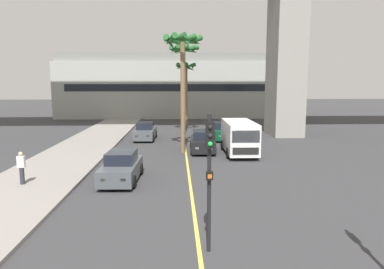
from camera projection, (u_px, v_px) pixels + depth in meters
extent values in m
cube|color=gray|center=(28.00, 186.00, 17.31)|extent=(4.80, 80.00, 0.15)
cube|color=#DBCC4C|center=(186.00, 153.00, 25.57)|extent=(0.14, 56.00, 0.01)
cube|color=gray|center=(286.00, 49.00, 33.70)|extent=(2.80, 4.40, 16.68)
cube|color=#ADB2A8|center=(181.00, 90.00, 53.22)|extent=(35.90, 8.00, 8.04)
cube|color=gray|center=(181.00, 59.00, 52.55)|extent=(35.18, 7.20, 1.20)
cube|color=black|center=(181.00, 88.00, 49.19)|extent=(32.31, 0.04, 1.00)
cube|color=#0C4728|center=(222.00, 133.00, 31.84)|extent=(1.84, 4.16, 0.80)
cube|color=black|center=(221.00, 125.00, 31.89)|extent=(1.46, 2.10, 0.60)
cube|color=#F2EDCC|center=(231.00, 136.00, 29.88)|extent=(0.24, 0.09, 0.14)
cube|color=#F2EDCC|center=(220.00, 136.00, 29.81)|extent=(0.24, 0.09, 0.14)
cylinder|color=black|center=(233.00, 138.00, 30.68)|extent=(0.24, 0.65, 0.64)
cylinder|color=black|center=(215.00, 138.00, 30.56)|extent=(0.24, 0.65, 0.64)
cylinder|color=black|center=(228.00, 134.00, 33.19)|extent=(0.24, 0.65, 0.64)
cylinder|color=black|center=(211.00, 134.00, 33.07)|extent=(0.24, 0.65, 0.64)
cube|color=black|center=(202.00, 144.00, 26.25)|extent=(1.82, 4.15, 0.80)
cube|color=black|center=(202.00, 135.00, 26.30)|extent=(1.45, 2.09, 0.60)
cube|color=#F2EDCC|center=(211.00, 148.00, 24.26)|extent=(0.24, 0.09, 0.14)
cube|color=#F2EDCC|center=(197.00, 148.00, 24.25)|extent=(0.24, 0.09, 0.14)
cylinder|color=black|center=(215.00, 150.00, 25.04)|extent=(0.24, 0.65, 0.64)
cylinder|color=black|center=(192.00, 151.00, 25.02)|extent=(0.24, 0.65, 0.64)
cylinder|color=black|center=(212.00, 144.00, 27.56)|extent=(0.24, 0.65, 0.64)
cylinder|color=black|center=(191.00, 144.00, 27.53)|extent=(0.24, 0.65, 0.64)
cube|color=#4C5156|center=(121.00, 170.00, 18.30)|extent=(1.85, 4.16, 0.80)
cube|color=black|center=(122.00, 157.00, 18.35)|extent=(1.47, 2.10, 0.60)
cube|color=#F2EDCC|center=(123.00, 180.00, 16.31)|extent=(0.24, 0.09, 0.14)
cube|color=#F2EDCC|center=(103.00, 180.00, 16.30)|extent=(0.24, 0.09, 0.14)
cylinder|color=black|center=(133.00, 182.00, 17.09)|extent=(0.24, 0.65, 0.64)
cylinder|color=black|center=(100.00, 182.00, 17.08)|extent=(0.24, 0.65, 0.64)
cylinder|color=black|center=(140.00, 169.00, 19.60)|extent=(0.24, 0.65, 0.64)
cylinder|color=black|center=(111.00, 169.00, 19.59)|extent=(0.24, 0.65, 0.64)
cube|color=#4C5156|center=(145.00, 133.00, 31.72)|extent=(1.84, 4.15, 0.80)
cube|color=black|center=(145.00, 126.00, 31.77)|extent=(1.46, 2.10, 0.60)
cube|color=#F2EDCC|center=(148.00, 136.00, 29.73)|extent=(0.24, 0.09, 0.14)
cube|color=#F2EDCC|center=(137.00, 136.00, 29.72)|extent=(0.24, 0.09, 0.14)
cylinder|color=black|center=(153.00, 138.00, 30.51)|extent=(0.24, 0.65, 0.64)
cylinder|color=black|center=(134.00, 138.00, 30.49)|extent=(0.24, 0.65, 0.64)
cylinder|color=black|center=(156.00, 134.00, 33.02)|extent=(0.24, 0.65, 0.64)
cylinder|color=black|center=(138.00, 134.00, 33.00)|extent=(0.24, 0.65, 0.64)
cube|color=white|center=(239.00, 136.00, 25.20)|extent=(2.06, 5.22, 2.10)
cube|color=black|center=(246.00, 137.00, 22.62)|extent=(1.80, 0.10, 0.80)
cube|color=black|center=(246.00, 151.00, 22.69)|extent=(1.70, 0.08, 0.44)
cylinder|color=black|center=(257.00, 153.00, 23.82)|extent=(0.27, 0.76, 0.76)
cylinder|color=black|center=(229.00, 153.00, 23.76)|extent=(0.27, 0.76, 0.76)
cylinder|color=black|center=(248.00, 145.00, 26.91)|extent=(0.27, 0.76, 0.76)
cylinder|color=black|center=(223.00, 145.00, 26.85)|extent=(0.27, 0.76, 0.76)
cylinder|color=black|center=(209.00, 184.00, 10.43)|extent=(0.12, 0.12, 4.20)
cube|color=black|center=(210.00, 135.00, 10.07)|extent=(0.24, 0.20, 0.76)
sphere|color=black|center=(210.00, 127.00, 9.94)|extent=(0.14, 0.14, 0.14)
sphere|color=black|center=(210.00, 136.00, 9.97)|extent=(0.14, 0.14, 0.14)
sphere|color=#19D83F|center=(210.00, 144.00, 10.01)|extent=(0.14, 0.14, 0.14)
cube|color=black|center=(210.00, 176.00, 10.27)|extent=(0.20, 0.16, 0.24)
cube|color=orange|center=(210.00, 176.00, 10.19)|extent=(0.12, 0.03, 0.12)
cylinder|color=brown|center=(183.00, 97.00, 25.38)|extent=(0.32, 0.32, 8.11)
sphere|color=#236028|center=(183.00, 37.00, 24.76)|extent=(0.60, 0.60, 0.60)
cone|color=#236028|center=(196.00, 42.00, 24.87)|extent=(0.47, 1.90, 0.99)
cone|color=#236028|center=(193.00, 42.00, 25.34)|extent=(1.43, 1.82, 0.89)
cone|color=#236028|center=(184.00, 42.00, 25.70)|extent=(1.94, 0.74, 0.80)
cone|color=#236028|center=(176.00, 42.00, 25.56)|extent=(1.85, 1.36, 0.90)
cone|color=#236028|center=(170.00, 43.00, 25.07)|extent=(1.01, 1.92, 1.08)
cone|color=#236028|center=(170.00, 40.00, 24.43)|extent=(1.10, 1.93, 0.89)
cone|color=#236028|center=(175.00, 39.00, 24.04)|extent=(1.78, 1.50, 0.83)
cone|color=#236028|center=(183.00, 40.00, 23.89)|extent=(1.91, 0.49, 0.95)
cone|color=#236028|center=(192.00, 41.00, 24.17)|extent=(1.68, 1.60, 1.05)
cylinder|color=brown|center=(186.00, 97.00, 40.95)|extent=(0.42, 0.42, 7.02)
sphere|color=#236028|center=(186.00, 65.00, 40.42)|extent=(0.60, 0.60, 0.60)
cone|color=#236028|center=(193.00, 67.00, 40.45)|extent=(0.53, 1.68, 0.95)
cone|color=#236028|center=(189.00, 68.00, 41.15)|extent=(1.61, 1.29, 1.07)
cone|color=#236028|center=(183.00, 68.00, 41.18)|extent=(1.70, 1.02, 0.98)
cone|color=#236028|center=(179.00, 67.00, 40.49)|extent=(0.59, 1.70, 0.92)
cone|color=#236028|center=(182.00, 67.00, 39.79)|extent=(1.60, 1.34, 0.91)
cone|color=#236028|center=(189.00, 66.00, 39.75)|extent=(1.68, 1.15, 0.81)
cylinder|color=brown|center=(184.00, 92.00, 34.67)|extent=(0.34, 0.34, 8.34)
sphere|color=#236028|center=(184.00, 47.00, 34.04)|extent=(0.60, 0.60, 0.60)
cone|color=#236028|center=(193.00, 49.00, 34.23)|extent=(0.68, 2.01, 0.78)
cone|color=#236028|center=(191.00, 51.00, 34.71)|extent=(1.57, 1.82, 0.94)
cone|color=#236028|center=(186.00, 50.00, 35.00)|extent=(2.02, 0.91, 0.83)
cone|color=#236028|center=(178.00, 51.00, 34.84)|extent=(1.87, 1.48, 0.99)
cone|color=#236028|center=(174.00, 51.00, 34.34)|extent=(1.03, 2.01, 0.95)
cone|color=#236028|center=(174.00, 49.00, 33.68)|extent=(1.14, 1.99, 0.80)
cone|color=#236028|center=(179.00, 49.00, 33.21)|extent=(1.96, 1.25, 0.96)
cone|color=#236028|center=(186.00, 50.00, 33.17)|extent=(2.01, 0.80, 1.05)
cone|color=#236028|center=(191.00, 49.00, 33.47)|extent=(1.65, 1.76, 0.84)
cylinder|color=#2D2D38|center=(22.00, 176.00, 17.25)|extent=(0.22, 0.22, 0.85)
cube|color=white|center=(21.00, 162.00, 17.15)|extent=(0.34, 0.22, 0.56)
sphere|color=beige|center=(21.00, 154.00, 17.09)|extent=(0.20, 0.20, 0.20)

